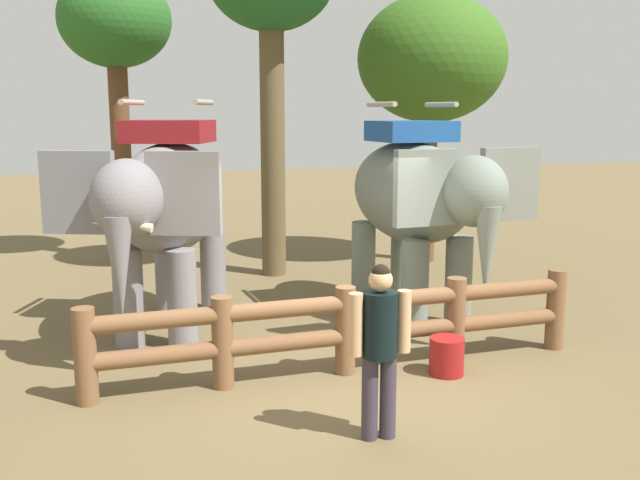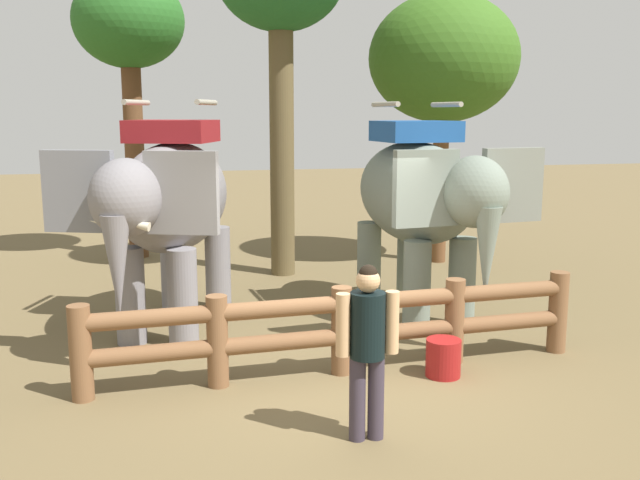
{
  "view_description": "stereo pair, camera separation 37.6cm",
  "coord_description": "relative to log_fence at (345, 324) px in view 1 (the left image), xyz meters",
  "views": [
    {
      "loc": [
        -2.34,
        -7.43,
        3.06
      ],
      "look_at": [
        0.0,
        1.45,
        1.4
      ],
      "focal_mm": 40.0,
      "sensor_mm": 36.0,
      "label": 1
    },
    {
      "loc": [
        -1.97,
        -7.52,
        3.06
      ],
      "look_at": [
        0.0,
        1.45,
        1.4
      ],
      "focal_mm": 40.0,
      "sensor_mm": 36.0,
      "label": 2
    }
  ],
  "objects": [
    {
      "name": "tree_far_left",
      "position": [
        -2.54,
        7.6,
        4.09
      ],
      "size": [
        2.24,
        2.24,
        5.82
      ],
      "color": "brown",
      "rests_on": "ground"
    },
    {
      "name": "elephant_center",
      "position": [
        1.72,
        2.06,
        1.2
      ],
      "size": [
        2.13,
        3.77,
        3.2
      ],
      "color": "slate",
      "rests_on": "ground"
    },
    {
      "name": "tree_back_center",
      "position": [
        3.51,
        5.78,
        3.46
      ],
      "size": [
        2.95,
        2.95,
        5.35
      ],
      "color": "brown",
      "rests_on": "ground"
    },
    {
      "name": "log_fence",
      "position": [
        0.0,
        0.0,
        0.0
      ],
      "size": [
        6.06,
        0.58,
        1.05
      ],
      "color": "brown",
      "rests_on": "ground"
    },
    {
      "name": "tourist_woman_in_black",
      "position": [
        -0.19,
        -1.72,
        0.38
      ],
      "size": [
        0.6,
        0.34,
        1.69
      ],
      "color": "#39303D",
      "rests_on": "ground"
    },
    {
      "name": "elephant_near_left",
      "position": [
        -1.91,
        2.17,
        1.21
      ],
      "size": [
        2.67,
        3.84,
        3.22
      ],
      "color": "slate",
      "rests_on": "ground"
    },
    {
      "name": "feed_bucket",
      "position": [
        1.14,
        -0.35,
        -0.38
      ],
      "size": [
        0.41,
        0.41,
        0.45
      ],
      "color": "maroon",
      "rests_on": "ground"
    },
    {
      "name": "ground_plane",
      "position": [
        0.0,
        -0.28,
        -0.6
      ],
      "size": [
        60.0,
        60.0,
        0.0
      ],
      "primitive_type": "plane",
      "color": "brown"
    }
  ]
}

